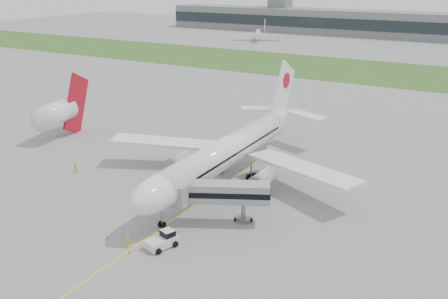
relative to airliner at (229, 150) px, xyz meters
The scene contains 14 objects.
ground 7.47m from the airliner, 90.00° to the right, with size 600.00×600.00×0.00m, color gray.
apron_markings 11.38m from the airliner, 90.00° to the right, with size 70.00×70.00×0.04m, color yellow, non-canonical shape.
grass_strip 115.27m from the airliner, 90.00° to the left, with size 600.00×50.00×0.02m, color #294F1D.
terminal_building 225.01m from the airliner, 90.00° to the left, with size 320.00×22.30×14.00m.
control_tower 244.38m from the airliner, 111.62° to the left, with size 12.00×12.00×56.00m, color slate, non-canonical shape.
airliner is the anchor object (origin of this frame).
pushback_tug 24.72m from the airliner, 82.22° to the right, with size 3.73×4.60×2.10m.
jet_bridge 15.99m from the airliner, 66.74° to the right, with size 13.05×9.23×6.38m.
safety_cone_left 27.09m from the airliner, 100.15° to the right, with size 0.37×0.37×0.51m, color #FF5D0D.
safety_cone_right 28.15m from the airliner, 88.96° to the right, with size 0.38×0.38×0.52m, color #FF5D0D.
ground_crew_near 26.98m from the airliner, 91.39° to the right, with size 0.67×0.44×1.85m, color gold.
ground_crew_far 28.58m from the airliner, 157.76° to the right, with size 0.84×0.65×1.72m, color yellow.
neighbor_aircraft 44.23m from the airliner, behind, with size 7.22×17.75×14.32m.
distant_aircraft_left 192.49m from the airliner, 114.48° to the left, with size 26.60×23.47×10.17m, color white, non-canonical shape.
Camera 1 is at (39.08, -65.82, 34.34)m, focal length 40.00 mm.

